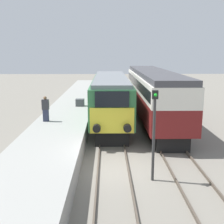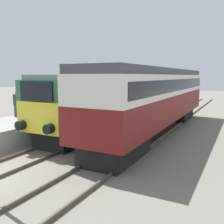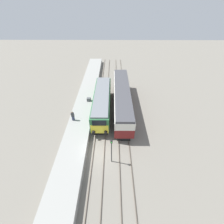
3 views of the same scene
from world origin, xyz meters
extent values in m
plane|color=slate|center=(0.00, 0.00, 0.00)|extent=(120.00, 120.00, 0.00)
cube|color=gray|center=(-3.30, 8.00, 0.52)|extent=(3.50, 50.00, 1.05)
cube|color=#4C4238|center=(-0.72, 5.00, 0.07)|extent=(0.07, 60.00, 0.14)
cube|color=#4C4238|center=(0.72, 5.00, 0.07)|extent=(0.07, 60.00, 0.14)
cube|color=#4C4238|center=(2.68, 5.00, 0.07)|extent=(0.07, 60.00, 0.14)
cube|color=#4C4238|center=(4.12, 5.00, 0.07)|extent=(0.07, 60.00, 0.14)
cube|color=black|center=(0.00, 5.27, 0.50)|extent=(2.03, 4.00, 1.00)
cube|color=black|center=(0.00, 12.66, 0.50)|extent=(2.03, 4.00, 1.00)
cube|color=#2D6B3D|center=(0.00, 8.97, 2.22)|extent=(2.70, 12.39, 2.43)
cube|color=yellow|center=(0.00, 2.73, 1.73)|extent=(2.48, 0.10, 1.46)
cube|color=black|center=(0.00, 2.73, 2.94)|extent=(1.89, 0.10, 0.88)
cube|color=slate|center=(0.00, 8.97, 3.55)|extent=(2.38, 11.89, 0.24)
cylinder|color=black|center=(-0.85, 2.52, 1.35)|extent=(0.44, 0.35, 0.44)
cylinder|color=black|center=(0.85, 2.52, 1.35)|extent=(0.44, 0.35, 0.44)
cube|color=black|center=(3.40, 3.96, 0.47)|extent=(1.89, 3.60, 0.95)
cube|color=black|center=(3.40, 15.59, 0.47)|extent=(1.89, 3.60, 0.95)
cube|color=maroon|center=(3.40, 9.78, 1.72)|extent=(2.70, 16.03, 1.53)
cube|color=silver|center=(3.40, 9.78, 3.09)|extent=(2.71, 16.03, 1.21)
cube|color=black|center=(3.40, 9.78, 3.09)|extent=(2.75, 15.39, 0.66)
cube|color=#424247|center=(3.40, 9.78, 3.87)|extent=(2.48, 16.03, 0.36)
cube|color=#2D334C|center=(-4.28, 5.41, 1.44)|extent=(0.36, 0.24, 0.79)
cube|color=#333338|center=(-4.28, 5.41, 2.16)|extent=(0.44, 0.26, 0.66)
sphere|color=brown|center=(-4.28, 5.41, 2.60)|extent=(0.21, 0.21, 0.21)
cylinder|color=#333333|center=(1.70, -1.16, 1.80)|extent=(0.12, 0.12, 3.60)
cube|color=black|center=(1.70, -1.16, 3.78)|extent=(0.24, 0.20, 0.36)
sphere|color=green|center=(1.70, -1.27, 3.78)|extent=(0.14, 0.14, 0.14)
cube|color=#4C4C51|center=(-2.56, 10.72, 1.35)|extent=(0.70, 0.56, 0.60)
camera|label=1|loc=(-0.26, -12.50, 5.48)|focal=45.00mm
camera|label=2|loc=(8.16, -5.55, 3.62)|focal=40.00mm
camera|label=3|loc=(1.83, -11.96, 16.65)|focal=24.00mm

